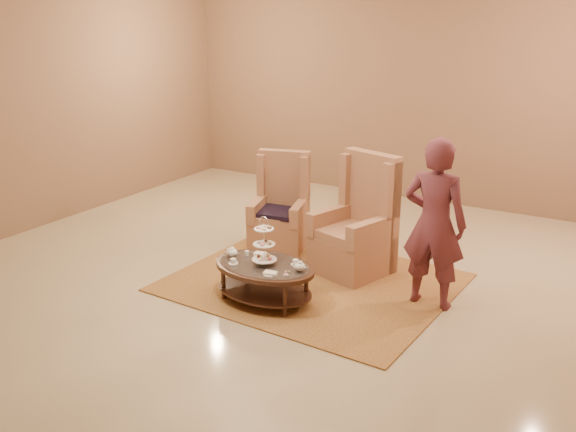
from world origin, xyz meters
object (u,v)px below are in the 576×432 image
Objects in this scene: armchair_right at (358,233)px; armchair_left at (280,216)px; tea_table at (264,271)px; person at (434,224)px.

armchair_left is at bearing -173.70° from armchair_right.
person reaches higher than tea_table.
armchair_right is 1.18m from person.
armchair_left is 2.34m from person.
tea_table is 1.34m from armchair_right.
armchair_right is 0.78× the size of person.
person is at bearing -33.07° from armchair_left.
tea_table is 1.63m from armchair_left.
armchair_left is at bearing -17.79° from person.
armchair_right is (0.49, 1.24, 0.12)m from tea_table.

